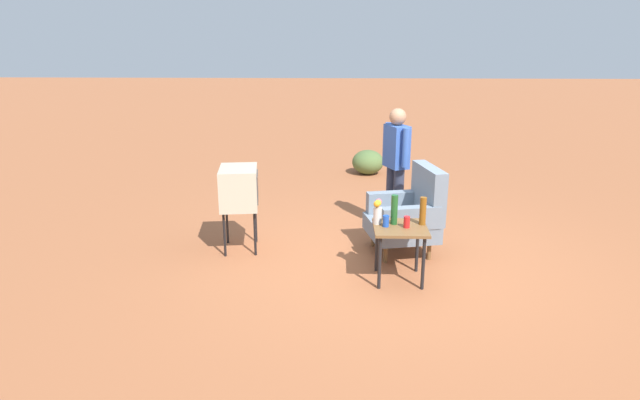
{
  "coord_description": "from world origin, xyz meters",
  "views": [
    {
      "loc": [
        5.9,
        -0.7,
        2.51
      ],
      "look_at": [
        -0.25,
        -0.91,
        0.65
      ],
      "focal_mm": 30.19,
      "sensor_mm": 36.0,
      "label": 1
    }
  ],
  "objects": [
    {
      "name": "soda_can_red",
      "position": [
        0.58,
        0.02,
        0.67
      ],
      "size": [
        0.07,
        0.07,
        0.12
      ],
      "primitive_type": "cylinder",
      "color": "red",
      "rests_on": "side_table"
    },
    {
      "name": "ground_plane",
      "position": [
        0.0,
        0.0,
        0.0
      ],
      "size": [
        60.0,
        60.0,
        0.0
      ],
      "primitive_type": "plane",
      "color": "#A05B38"
    },
    {
      "name": "side_table",
      "position": [
        0.55,
        -0.04,
        0.52
      ],
      "size": [
        0.56,
        0.56,
        0.61
      ],
      "color": "black",
      "rests_on": "ground"
    },
    {
      "name": "armchair",
      "position": [
        -0.24,
        0.16,
        0.5
      ],
      "size": [
        0.91,
        0.92,
        1.06
      ],
      "color": "brown",
      "rests_on": "ground"
    },
    {
      "name": "soda_can_blue",
      "position": [
        0.55,
        -0.19,
        0.67
      ],
      "size": [
        0.07,
        0.07,
        0.12
      ],
      "primitive_type": "cylinder",
      "color": "blue",
      "rests_on": "side_table"
    },
    {
      "name": "person_standing",
      "position": [
        -1.1,
        0.07,
        0.94
      ],
      "size": [
        0.53,
        0.34,
        1.64
      ],
      "color": "#2D3347",
      "rests_on": "ground"
    },
    {
      "name": "bottle_wine_green",
      "position": [
        0.47,
        -0.1,
        0.77
      ],
      "size": [
        0.07,
        0.07,
        0.32
      ],
      "primitive_type": "cylinder",
      "color": "#1E5623",
      "rests_on": "side_table"
    },
    {
      "name": "shrub_near",
      "position": [
        -4.18,
        -0.13,
        0.23
      ],
      "size": [
        0.6,
        0.6,
        0.46
      ],
      "primitive_type": "ellipsoid",
      "color": "#516B38",
      "rests_on": "ground"
    },
    {
      "name": "tv_on_stand",
      "position": [
        -0.28,
        -1.89,
        0.78
      ],
      "size": [
        0.65,
        0.51,
        1.03
      ],
      "color": "black",
      "rests_on": "ground"
    },
    {
      "name": "flower_vase",
      "position": [
        0.46,
        -0.28,
        0.76
      ],
      "size": [
        0.15,
        0.1,
        0.27
      ],
      "color": "silver",
      "rests_on": "side_table"
    },
    {
      "name": "bottle_tall_amber",
      "position": [
        0.47,
        0.2,
        0.76
      ],
      "size": [
        0.07,
        0.07,
        0.3
      ],
      "primitive_type": "cylinder",
      "color": "brown",
      "rests_on": "side_table"
    }
  ]
}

